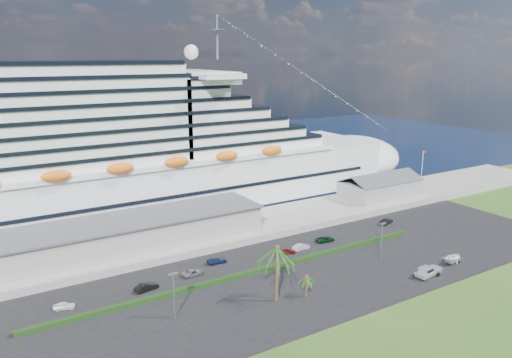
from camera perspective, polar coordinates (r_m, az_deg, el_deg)
ground at (r=95.53m, az=8.86°, el=-13.16°), size 420.00×420.00×0.00m
asphalt_lot at (r=103.18m, az=4.84°, el=-10.85°), size 140.00×38.00×0.12m
wharf at (r=125.51m, az=-3.07°, el=-5.76°), size 240.00×20.00×1.80m
water at (r=206.44m, az=-15.16°, el=1.44°), size 420.00×160.00×0.02m
cruise_ship at (r=135.12m, az=-16.17°, el=2.10°), size 191.00×38.00×54.00m
terminal_building at (r=115.04m, az=-14.14°, el=-5.89°), size 61.00×15.00×6.30m
port_shed at (r=154.99m, az=14.03°, el=-0.94°), size 24.00×12.31×7.37m
flagpole at (r=167.23m, az=18.45°, el=1.21°), size 1.08×0.16×12.00m
hedge at (r=102.66m, az=-0.50°, el=-10.61°), size 88.00×1.10×0.90m
lamp_post_left at (r=86.08m, az=-9.37°, el=-12.41°), size 1.60×0.35×8.27m
lamp_post_right at (r=111.47m, az=14.19°, el=-6.36°), size 1.60×0.35×8.27m
palm_tall at (r=88.95m, az=2.43°, el=-8.59°), size 8.82×8.82×11.13m
palm_short at (r=93.06m, az=5.78°, el=-11.32°), size 3.53×3.53×4.56m
parked_car_0 at (r=95.98m, az=-21.07°, el=-13.36°), size 3.98×2.54×1.26m
parked_car_1 at (r=98.32m, az=-12.42°, el=-11.95°), size 4.74×2.30×1.50m
parked_car_2 at (r=102.88m, az=-7.20°, el=-10.57°), size 4.61×2.31×1.25m
parked_car_3 at (r=107.90m, az=-4.51°, el=-9.28°), size 4.52×2.16×1.27m
parked_car_4 at (r=112.58m, az=3.57°, el=-8.24°), size 4.00×2.64×1.27m
parked_car_5 at (r=115.03m, az=5.17°, el=-7.74°), size 4.27×1.65×1.39m
parked_car_6 at (r=120.43m, az=7.92°, el=-6.82°), size 4.88×2.74×1.29m
parked_car_7 at (r=135.81m, az=14.65°, el=-4.68°), size 5.38×3.48×1.45m
pickup_truck at (r=107.10m, az=19.06°, el=-9.93°), size 6.25×2.88×2.13m
boat_trailer at (r=115.70m, az=21.68°, el=-8.36°), size 6.19×4.39×1.73m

